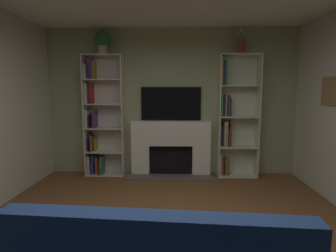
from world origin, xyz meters
TOP-DOWN VIEW (x-y plane):
  - wall_back_accent at (0.00, 2.84)m, footprint 4.79×0.06m
  - fireplace at (0.00, 2.69)m, footprint 1.58×0.53m
  - tv at (0.00, 2.78)m, footprint 1.12×0.06m
  - bookshelf_left at (-1.33, 2.70)m, footprint 0.73×0.32m
  - bookshelf_right at (1.14, 2.70)m, footprint 0.73×0.33m
  - potted_plant at (-1.24, 2.66)m, footprint 0.30×0.30m
  - vase_with_flowers at (1.24, 2.66)m, footprint 0.15×0.15m

SIDE VIEW (x-z plane):
  - fireplace at x=0.00m, z-range 0.03..1.06m
  - bookshelf_left at x=-1.33m, z-range -0.06..2.18m
  - bookshelf_right at x=1.14m, z-range -0.04..2.20m
  - tv at x=0.00m, z-range 1.04..1.66m
  - wall_back_accent at x=0.00m, z-range 0.00..2.75m
  - vase_with_flowers at x=1.24m, z-range 2.17..2.62m
  - potted_plant at x=-1.24m, z-range 2.27..2.69m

